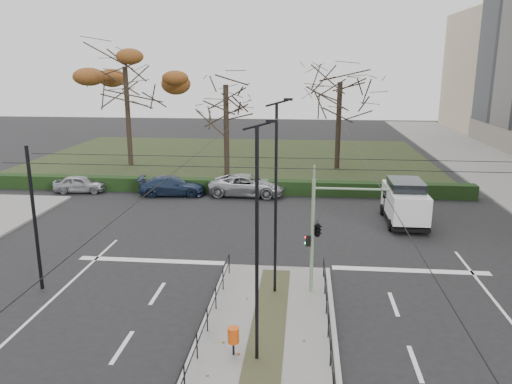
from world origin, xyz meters
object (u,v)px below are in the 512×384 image
at_px(streetlamp_median_far, 276,198).
at_px(white_van, 405,201).
at_px(streetlamp_median_near, 257,244).
at_px(parked_car_fourth, 247,185).
at_px(traffic_light, 320,227).
at_px(bare_tree_near, 226,92).
at_px(rust_tree, 125,67).
at_px(parked_car_third, 172,186).
at_px(litter_bin, 233,336).
at_px(parked_car_first, 80,184).
at_px(bare_tree_center, 340,89).

height_order(streetlamp_median_far, white_van, streetlamp_median_far).
xyz_separation_m(streetlamp_median_near, parked_car_fourth, (-2.71, 20.43, -3.17)).
height_order(traffic_light, streetlamp_median_far, streetlamp_median_far).
bearing_deg(streetlamp_median_near, bare_tree_near, 100.90).
bearing_deg(rust_tree, parked_car_fourth, -39.01).
distance_m(traffic_light, parked_car_third, 18.14).
bearing_deg(streetlamp_median_far, parked_car_third, 118.57).
relative_size(litter_bin, white_van, 0.19).
xyz_separation_m(parked_car_fourth, bare_tree_near, (-2.42, 6.21, 6.19)).
bearing_deg(litter_bin, traffic_light, 60.64).
distance_m(litter_bin, rust_tree, 33.94).
height_order(litter_bin, parked_car_third, parked_car_third).
relative_size(litter_bin, bare_tree_near, 0.09).
relative_size(streetlamp_median_near, white_van, 1.52).
height_order(rust_tree, bare_tree_near, rust_tree).
xyz_separation_m(streetlamp_median_near, rust_tree, (-14.61, 30.06, 4.96)).
xyz_separation_m(streetlamp_median_far, parked_car_fourth, (-2.97, 15.64, -3.31)).
bearing_deg(streetlamp_median_far, streetlamp_median_near, -93.12).
distance_m(parked_car_fourth, rust_tree, 17.34).
bearing_deg(bare_tree_near, parked_car_first, -146.38).
bearing_deg(streetlamp_median_near, parked_car_third, 111.85).
distance_m(streetlamp_median_far, parked_car_first, 21.85).
bearing_deg(parked_car_third, bare_tree_near, -29.22).
bearing_deg(streetlamp_median_far, traffic_light, 7.07).
bearing_deg(bare_tree_near, traffic_light, -71.86).
xyz_separation_m(streetlamp_median_near, bare_tree_near, (-5.13, 26.64, 3.02)).
bearing_deg(white_van, parked_car_third, 161.94).
height_order(streetlamp_median_near, white_van, streetlamp_median_near).
bearing_deg(parked_car_first, streetlamp_median_near, -150.36).
bearing_deg(litter_bin, bare_tree_near, 99.35).
distance_m(litter_bin, bare_tree_center, 31.24).
bearing_deg(parked_car_fourth, parked_car_first, 93.33).
xyz_separation_m(streetlamp_median_far, rust_tree, (-14.87, 25.27, 4.83)).
xyz_separation_m(litter_bin, rust_tree, (-13.84, 29.92, 8.07)).
relative_size(parked_car_first, parked_car_fourth, 0.69).
bearing_deg(parked_car_third, streetlamp_median_near, -163.85).
bearing_deg(parked_car_first, streetlamp_median_far, -142.20).
bearing_deg(traffic_light, streetlamp_median_near, -111.41).
xyz_separation_m(parked_car_third, bare_tree_near, (2.89, 6.64, 6.25)).
distance_m(litter_bin, parked_car_first, 24.48).
relative_size(parked_car_first, white_van, 0.75).
xyz_separation_m(rust_tree, bare_tree_near, (9.48, -3.43, -1.95)).
height_order(litter_bin, parked_car_first, parked_car_first).
bearing_deg(bare_tree_center, litter_bin, -99.29).
distance_m(parked_car_third, white_van, 16.00).
relative_size(parked_car_first, bare_tree_center, 0.37).
relative_size(litter_bin, parked_car_fourth, 0.17).
relative_size(streetlamp_median_far, rust_tree, 0.67).
height_order(litter_bin, rust_tree, rust_tree).
bearing_deg(traffic_light, parked_car_third, 123.65).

